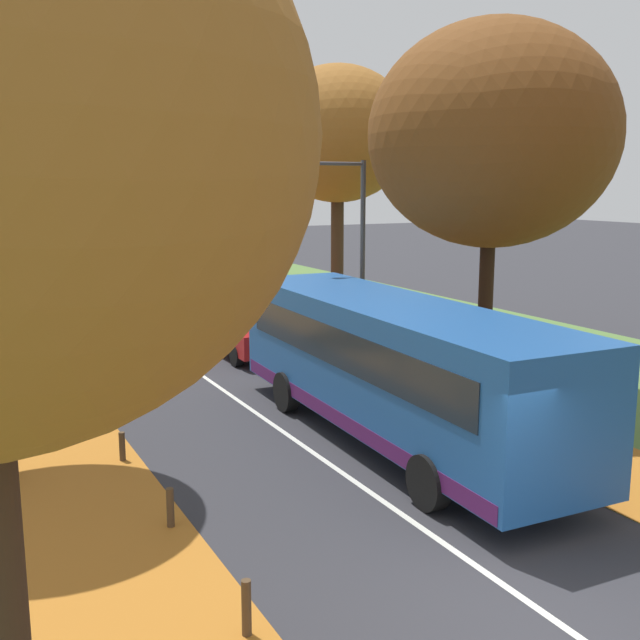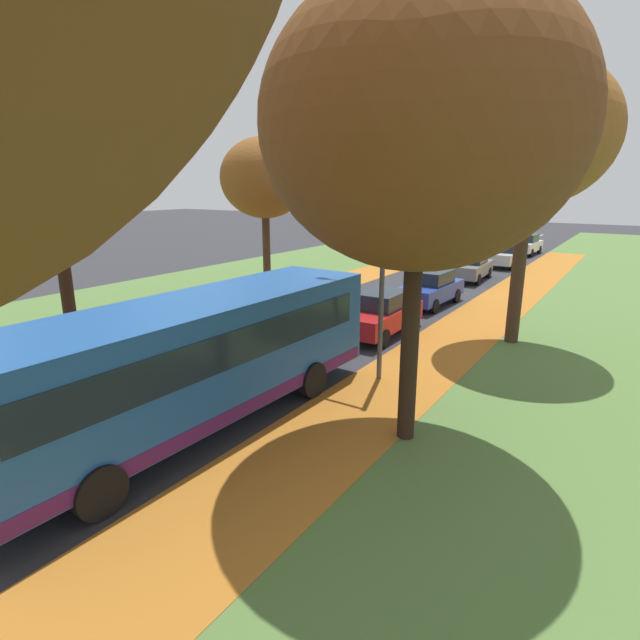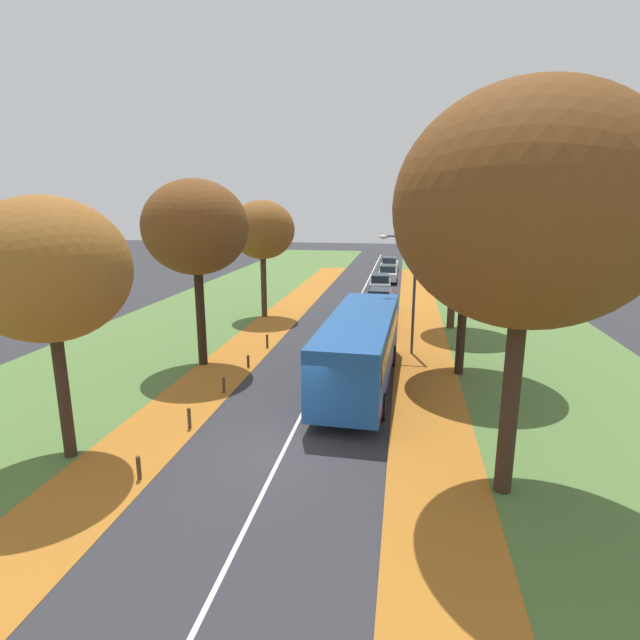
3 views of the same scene
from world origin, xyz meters
The scene contains 24 objects.
ground_plane centered at (0.00, 0.00, 0.00)m, with size 160.00×160.00×0.00m, color #2D2D33.
grass_verge_left centered at (-9.20, 20.00, 0.00)m, with size 12.00×90.00×0.01m, color #517538.
leaf_litter_left centered at (-4.60, 14.00, 0.01)m, with size 2.80×60.00×0.00m, color #B26B23.
grass_verge_right centered at (9.20, 20.00, 0.00)m, with size 12.00×90.00×0.01m, color #517538.
leaf_litter_right centered at (4.60, 14.00, 0.01)m, with size 2.80×60.00×0.00m, color #B26B23.
road_centre_line centered at (0.00, 20.00, 0.00)m, with size 0.12×80.00×0.01m, color silver.
tree_left_nearest centered at (-6.31, -1.19, 5.66)m, with size 4.52×4.52×7.72m.
tree_left_near centered at (-5.80, 7.83, 6.38)m, with size 4.73×4.73×8.54m.
tree_left_mid centered at (-5.69, 18.09, 5.73)m, with size 4.20×4.20×7.65m.
tree_right_nearest centered at (6.29, -0.94, 7.36)m, with size 6.33×6.33×10.23m.
tree_right_near centered at (6.06, 8.46, 6.55)m, with size 6.20×6.20×9.35m.
tree_right_mid centered at (6.38, 17.02, 7.04)m, with size 5.25×5.25×9.44m.
bollard_nearest centered at (-3.57, -2.07, 0.34)m, with size 0.12×0.12×0.69m, color #4C3823.
bollard_second centered at (-3.54, 1.20, 0.36)m, with size 0.12×0.12×0.73m, color #4C3823.
bollard_third centered at (-3.52, 4.46, 0.33)m, with size 0.12×0.12×0.65m, color #4C3823.
bollard_fourth centered at (-3.53, 7.72, 0.29)m, with size 0.12×0.12×0.59m, color #4C3823.
bollard_fifth centered at (-3.53, 10.99, 0.36)m, with size 0.12×0.12×0.71m, color #4C3823.
streetlamp_right centered at (3.67, 11.24, 3.74)m, with size 1.89×0.28×6.00m.
bus centered at (1.79, 6.28, 1.70)m, with size 2.91×10.48×2.98m.
car_red_lead centered at (2.02, 15.26, 0.81)m, with size 1.82×4.22×1.62m.
car_blue_following centered at (1.86, 20.75, 0.81)m, with size 1.93×4.27×1.62m.
car_grey_third_in_line centered at (1.50, 28.05, 0.81)m, with size 1.93×4.27×1.62m.
car_silver_fourth_in_line centered at (1.93, 34.37, 0.81)m, with size 1.79×4.20×1.62m.
car_white_trailing centered at (1.83, 41.52, 0.81)m, with size 1.93×4.27×1.62m.
Camera 3 is at (3.48, -13.53, 7.52)m, focal length 28.00 mm.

